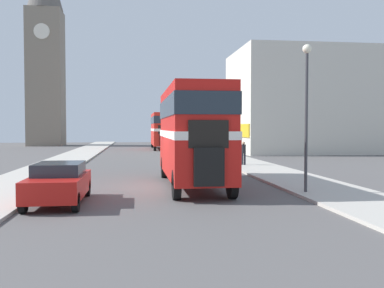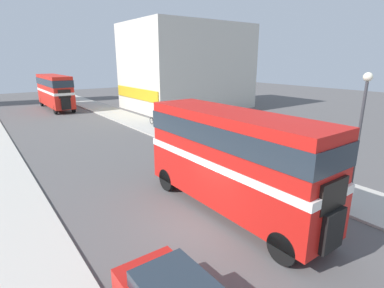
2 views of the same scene
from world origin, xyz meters
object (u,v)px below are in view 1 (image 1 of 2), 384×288
object	(u,v)px
car_parked_near	(59,182)
pedestrian_walking	(243,152)
double_decker_bus	(192,129)
bus_distant	(162,128)
street_lamp	(307,96)
church_tower	(45,43)
bicycle_on_pavement	(233,153)

from	to	relation	value
car_parked_near	pedestrian_walking	size ratio (longest dim) A/B	2.57
double_decker_bus	bus_distant	xyz separation A→B (m)	(0.65, 34.19, 0.02)
bus_distant	car_parked_near	world-z (taller)	bus_distant
double_decker_bus	street_lamp	xyz separation A→B (m)	(4.18, -3.09, 1.33)
pedestrian_walking	church_tower	bearing A→B (deg)	119.00
bus_distant	church_tower	world-z (taller)	church_tower
pedestrian_walking	church_tower	size ratio (longest dim) A/B	0.05
street_lamp	car_parked_near	bearing A→B (deg)	-175.42
double_decker_bus	pedestrian_walking	size ratio (longest dim) A/B	5.73
double_decker_bus	church_tower	world-z (taller)	church_tower
bus_distant	bicycle_on_pavement	distance (m)	17.97
double_decker_bus	car_parked_near	world-z (taller)	double_decker_bus
pedestrian_walking	church_tower	distance (m)	44.69
double_decker_bus	church_tower	xyz separation A→B (m)	(-15.75, 46.44, 12.53)
street_lamp	church_tower	bearing A→B (deg)	111.92
pedestrian_walking	bicycle_on_pavement	world-z (taller)	pedestrian_walking
double_decker_bus	bicycle_on_pavement	world-z (taller)	double_decker_bus
double_decker_bus	church_tower	size ratio (longest dim) A/B	0.31
pedestrian_walking	street_lamp	size ratio (longest dim) A/B	0.28
car_parked_near	church_tower	bearing A→B (deg)	101.79
church_tower	bus_distant	bearing A→B (deg)	-36.75
bus_distant	street_lamp	bearing A→B (deg)	-84.59
double_decker_bus	street_lamp	bearing A→B (deg)	-36.46
double_decker_bus	bicycle_on_pavement	xyz separation A→B (m)	(5.89, 17.14, -2.14)
pedestrian_walking	bus_distant	bearing A→B (deg)	99.50
bus_distant	pedestrian_walking	size ratio (longest dim) A/B	6.37
car_parked_near	street_lamp	world-z (taller)	street_lamp
pedestrian_walking	bicycle_on_pavement	size ratio (longest dim) A/B	0.92
double_decker_bus	church_tower	bearing A→B (deg)	108.73
double_decker_bus	bus_distant	distance (m)	34.19
church_tower	double_decker_bus	bearing A→B (deg)	-71.27
bus_distant	pedestrian_walking	world-z (taller)	bus_distant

